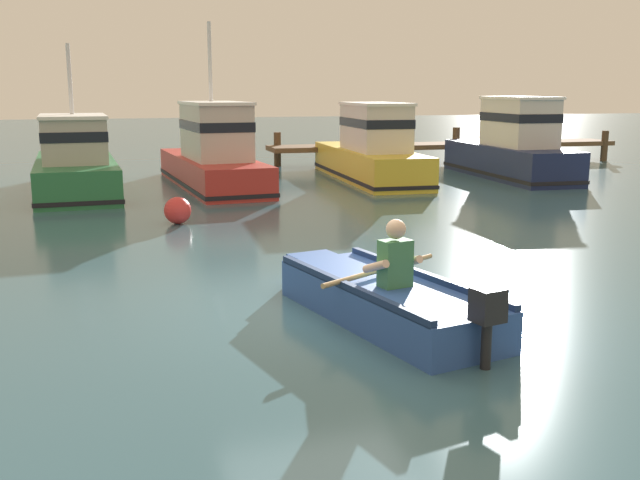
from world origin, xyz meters
TOP-DOWN VIEW (x-y plane):
  - ground_plane at (0.00, 0.00)m, footprint 120.00×120.00m
  - wooden_dock at (8.84, 15.32)m, footprint 12.62×1.64m
  - rowboat_with_person at (0.41, -0.86)m, footprint 1.83×3.70m
  - moored_boat_green at (-3.35, 10.94)m, footprint 2.24×6.17m
  - moored_boat_red at (0.13, 11.21)m, footprint 2.31×6.73m
  - moored_boat_yellow at (4.66, 11.50)m, footprint 1.99×6.56m
  - moored_boat_navy at (8.80, 10.86)m, footprint 1.93×5.78m
  - mooring_buoy at (-1.29, 5.90)m, footprint 0.52×0.52m

SIDE VIEW (x-z plane):
  - ground_plane at x=0.00m, z-range 0.00..0.00m
  - rowboat_with_person at x=0.41m, z-range -0.34..0.85m
  - mooring_buoy at x=-1.29m, z-range 0.00..0.52m
  - wooden_dock at x=8.84m, z-range -0.01..1.28m
  - moored_boat_green at x=-3.35m, z-range -1.10..2.55m
  - moored_boat_yellow at x=4.66m, z-range -0.29..1.91m
  - moored_boat_red at x=0.13m, z-range -1.31..2.96m
  - moored_boat_navy at x=8.80m, z-range -0.31..2.04m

